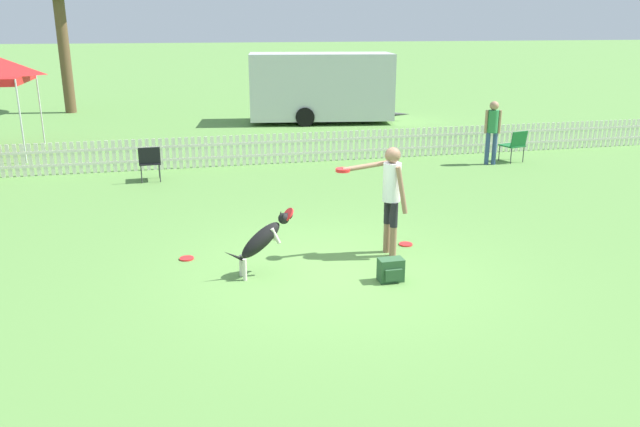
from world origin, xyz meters
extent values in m
plane|color=#5B8C42|center=(0.00, 0.00, 0.00)|extent=(240.00, 240.00, 0.00)
cylinder|color=#8C664C|center=(1.00, 0.37, 0.24)|extent=(0.11, 0.11, 0.49)
cylinder|color=black|center=(1.00, 0.37, 0.69)|extent=(0.12, 0.12, 0.40)
cylinder|color=#8C664C|center=(0.96, 0.57, 0.24)|extent=(0.11, 0.11, 0.49)
cylinder|color=black|center=(0.96, 0.57, 0.69)|extent=(0.12, 0.12, 0.40)
cylinder|color=white|center=(0.98, 0.47, 1.19)|extent=(0.33, 0.33, 0.61)
sphere|color=#8C664C|center=(0.98, 0.47, 1.62)|extent=(0.24, 0.24, 0.24)
cylinder|color=#8C664C|center=(1.08, 0.27, 1.10)|extent=(0.22, 0.15, 0.74)
cylinder|color=#8C664C|center=(0.59, 0.61, 1.43)|extent=(0.75, 0.13, 0.14)
cylinder|color=red|center=(0.22, 0.58, 1.38)|extent=(0.22, 0.22, 0.02)
cylinder|color=red|center=(0.22, 0.58, 1.41)|extent=(0.22, 0.22, 0.02)
ellipsoid|color=black|center=(-1.15, 0.08, 0.54)|extent=(0.74, 0.38, 0.62)
ellipsoid|color=silver|center=(-1.15, 0.08, 0.50)|extent=(0.39, 0.21, 0.31)
sphere|color=black|center=(-0.79, 0.14, 0.83)|extent=(0.17, 0.17, 0.17)
cone|color=black|center=(-0.73, 0.15, 0.88)|extent=(0.16, 0.12, 0.14)
cylinder|color=red|center=(-0.73, 0.15, 0.88)|extent=(0.19, 0.25, 0.19)
cone|color=black|center=(-0.83, 0.19, 0.89)|extent=(0.05, 0.05, 0.07)
cone|color=black|center=(-0.81, 0.09, 0.89)|extent=(0.05, 0.05, 0.07)
cylinder|color=silver|center=(-1.44, 0.12, 0.16)|extent=(0.06, 0.06, 0.32)
cylinder|color=silver|center=(-1.41, -0.06, 0.16)|extent=(0.06, 0.06, 0.32)
cylinder|color=silver|center=(-0.97, 0.19, 0.61)|extent=(0.16, 0.08, 0.26)
cylinder|color=silver|center=(-0.94, 0.03, 0.61)|extent=(0.16, 0.08, 0.26)
cone|color=black|center=(-1.54, 0.01, 0.36)|extent=(0.34, 0.12, 0.23)
cylinder|color=red|center=(-2.20, 0.99, 0.01)|extent=(0.22, 0.22, 0.02)
cylinder|color=red|center=(1.39, 0.80, 0.01)|extent=(0.22, 0.22, 0.02)
cube|color=#2D5633|center=(0.62, -0.57, 0.17)|extent=(0.36, 0.21, 0.34)
cube|color=#2D5633|center=(0.62, -0.70, 0.13)|extent=(0.25, 0.04, 0.17)
cube|color=silver|center=(0.00, 7.58, 0.24)|extent=(23.38, 0.04, 0.06)
cube|color=silver|center=(0.00, 7.58, 0.57)|extent=(23.38, 0.04, 0.06)
cube|color=silver|center=(-6.29, 7.58, 0.40)|extent=(0.09, 0.02, 0.80)
cube|color=silver|center=(-6.13, 7.58, 0.40)|extent=(0.09, 0.02, 0.80)
cube|color=silver|center=(-5.97, 7.58, 0.40)|extent=(0.09, 0.02, 0.80)
cube|color=silver|center=(-5.80, 7.58, 0.40)|extent=(0.09, 0.02, 0.80)
cube|color=silver|center=(-5.64, 7.58, 0.40)|extent=(0.09, 0.02, 0.80)
cube|color=silver|center=(-5.48, 7.58, 0.40)|extent=(0.09, 0.02, 0.80)
cube|color=silver|center=(-5.32, 7.58, 0.40)|extent=(0.09, 0.02, 0.80)
cube|color=silver|center=(-5.16, 7.58, 0.40)|extent=(0.09, 0.02, 0.80)
cube|color=silver|center=(-5.00, 7.58, 0.40)|extent=(0.09, 0.02, 0.80)
cube|color=silver|center=(-4.84, 7.58, 0.40)|extent=(0.09, 0.02, 0.80)
cube|color=silver|center=(-4.68, 7.58, 0.40)|extent=(0.09, 0.02, 0.80)
cube|color=silver|center=(-4.51, 7.58, 0.40)|extent=(0.09, 0.02, 0.80)
cube|color=silver|center=(-4.35, 7.58, 0.40)|extent=(0.09, 0.02, 0.80)
cube|color=silver|center=(-4.19, 7.58, 0.40)|extent=(0.09, 0.02, 0.80)
cube|color=silver|center=(-4.03, 7.58, 0.40)|extent=(0.09, 0.02, 0.80)
cube|color=silver|center=(-3.87, 7.58, 0.40)|extent=(0.09, 0.02, 0.80)
cube|color=silver|center=(-3.71, 7.58, 0.40)|extent=(0.09, 0.02, 0.80)
cube|color=silver|center=(-3.55, 7.58, 0.40)|extent=(0.09, 0.02, 0.80)
cube|color=silver|center=(-3.39, 7.58, 0.40)|extent=(0.09, 0.02, 0.80)
cube|color=silver|center=(-3.22, 7.58, 0.40)|extent=(0.09, 0.02, 0.80)
cube|color=silver|center=(-3.06, 7.58, 0.40)|extent=(0.09, 0.02, 0.80)
cube|color=silver|center=(-2.90, 7.58, 0.40)|extent=(0.09, 0.02, 0.80)
cube|color=silver|center=(-2.74, 7.58, 0.40)|extent=(0.09, 0.02, 0.80)
cube|color=silver|center=(-2.58, 7.58, 0.40)|extent=(0.09, 0.02, 0.80)
cube|color=silver|center=(-2.42, 7.58, 0.40)|extent=(0.09, 0.02, 0.80)
cube|color=silver|center=(-2.26, 7.58, 0.40)|extent=(0.09, 0.02, 0.80)
cube|color=silver|center=(-2.10, 7.58, 0.40)|extent=(0.09, 0.02, 0.80)
cube|color=silver|center=(-1.93, 7.58, 0.40)|extent=(0.09, 0.02, 0.80)
cube|color=silver|center=(-1.77, 7.58, 0.40)|extent=(0.09, 0.02, 0.80)
cube|color=silver|center=(-1.61, 7.58, 0.40)|extent=(0.09, 0.02, 0.80)
cube|color=silver|center=(-1.45, 7.58, 0.40)|extent=(0.09, 0.02, 0.80)
cube|color=silver|center=(-1.29, 7.58, 0.40)|extent=(0.09, 0.02, 0.80)
cube|color=silver|center=(-1.13, 7.58, 0.40)|extent=(0.09, 0.02, 0.80)
cube|color=silver|center=(-0.97, 7.58, 0.40)|extent=(0.09, 0.02, 0.80)
cube|color=silver|center=(-0.81, 7.58, 0.40)|extent=(0.09, 0.02, 0.80)
cube|color=silver|center=(-0.64, 7.58, 0.40)|extent=(0.09, 0.02, 0.80)
cube|color=silver|center=(-0.48, 7.58, 0.40)|extent=(0.09, 0.02, 0.80)
cube|color=silver|center=(-0.32, 7.58, 0.40)|extent=(0.09, 0.02, 0.80)
cube|color=silver|center=(-0.16, 7.58, 0.40)|extent=(0.09, 0.02, 0.80)
cube|color=silver|center=(0.00, 7.58, 0.40)|extent=(0.09, 0.02, 0.80)
cube|color=silver|center=(0.16, 7.58, 0.40)|extent=(0.09, 0.02, 0.80)
cube|color=silver|center=(0.32, 7.58, 0.40)|extent=(0.09, 0.02, 0.80)
cube|color=silver|center=(0.48, 7.58, 0.40)|extent=(0.09, 0.02, 0.80)
cube|color=silver|center=(0.64, 7.58, 0.40)|extent=(0.09, 0.02, 0.80)
cube|color=silver|center=(0.81, 7.58, 0.40)|extent=(0.09, 0.02, 0.80)
cube|color=silver|center=(0.97, 7.58, 0.40)|extent=(0.09, 0.02, 0.80)
cube|color=silver|center=(1.13, 7.58, 0.40)|extent=(0.09, 0.02, 0.80)
cube|color=silver|center=(1.29, 7.58, 0.40)|extent=(0.09, 0.02, 0.80)
cube|color=silver|center=(1.45, 7.58, 0.40)|extent=(0.09, 0.02, 0.80)
cube|color=silver|center=(1.61, 7.58, 0.40)|extent=(0.09, 0.02, 0.80)
cube|color=silver|center=(1.77, 7.58, 0.40)|extent=(0.09, 0.02, 0.80)
cube|color=silver|center=(1.93, 7.58, 0.40)|extent=(0.09, 0.02, 0.80)
cube|color=silver|center=(2.10, 7.58, 0.40)|extent=(0.09, 0.02, 0.80)
cube|color=silver|center=(2.26, 7.58, 0.40)|extent=(0.09, 0.02, 0.80)
cube|color=silver|center=(2.42, 7.58, 0.40)|extent=(0.09, 0.02, 0.80)
cube|color=silver|center=(2.58, 7.58, 0.40)|extent=(0.09, 0.02, 0.80)
cube|color=silver|center=(2.74, 7.58, 0.40)|extent=(0.09, 0.02, 0.80)
cube|color=silver|center=(2.90, 7.58, 0.40)|extent=(0.09, 0.02, 0.80)
cube|color=silver|center=(3.06, 7.58, 0.40)|extent=(0.09, 0.02, 0.80)
cube|color=silver|center=(3.22, 7.58, 0.40)|extent=(0.09, 0.02, 0.80)
cube|color=silver|center=(3.39, 7.58, 0.40)|extent=(0.09, 0.02, 0.80)
cube|color=silver|center=(3.55, 7.58, 0.40)|extent=(0.09, 0.02, 0.80)
cube|color=silver|center=(3.71, 7.58, 0.40)|extent=(0.09, 0.02, 0.80)
cube|color=silver|center=(3.87, 7.58, 0.40)|extent=(0.09, 0.02, 0.80)
cube|color=silver|center=(4.03, 7.58, 0.40)|extent=(0.09, 0.02, 0.80)
cube|color=silver|center=(4.19, 7.58, 0.40)|extent=(0.09, 0.02, 0.80)
cube|color=silver|center=(4.35, 7.58, 0.40)|extent=(0.09, 0.02, 0.80)
cube|color=silver|center=(4.51, 7.58, 0.40)|extent=(0.09, 0.02, 0.80)
cube|color=silver|center=(4.68, 7.58, 0.40)|extent=(0.09, 0.02, 0.80)
cube|color=silver|center=(4.84, 7.58, 0.40)|extent=(0.09, 0.02, 0.80)
cube|color=silver|center=(5.00, 7.58, 0.40)|extent=(0.09, 0.02, 0.80)
cube|color=silver|center=(5.16, 7.58, 0.40)|extent=(0.09, 0.02, 0.80)
cube|color=silver|center=(5.32, 7.58, 0.40)|extent=(0.09, 0.02, 0.80)
cube|color=silver|center=(5.48, 7.58, 0.40)|extent=(0.09, 0.02, 0.80)
cube|color=silver|center=(5.64, 7.58, 0.40)|extent=(0.09, 0.02, 0.80)
cube|color=silver|center=(5.80, 7.58, 0.40)|extent=(0.09, 0.02, 0.80)
cube|color=silver|center=(5.97, 7.58, 0.40)|extent=(0.09, 0.02, 0.80)
cube|color=silver|center=(6.13, 7.58, 0.40)|extent=(0.09, 0.02, 0.80)
cube|color=silver|center=(6.29, 7.58, 0.40)|extent=(0.09, 0.02, 0.80)
cube|color=silver|center=(6.45, 7.58, 0.40)|extent=(0.09, 0.02, 0.80)
cube|color=silver|center=(6.61, 7.58, 0.40)|extent=(0.09, 0.02, 0.80)
cube|color=silver|center=(6.77, 7.58, 0.40)|extent=(0.09, 0.02, 0.80)
cube|color=silver|center=(6.93, 7.58, 0.40)|extent=(0.09, 0.02, 0.80)
cube|color=silver|center=(7.09, 7.58, 0.40)|extent=(0.09, 0.02, 0.80)
cube|color=silver|center=(7.26, 7.58, 0.40)|extent=(0.09, 0.02, 0.80)
cube|color=silver|center=(7.42, 7.58, 0.40)|extent=(0.09, 0.02, 0.80)
cube|color=silver|center=(7.58, 7.58, 0.40)|extent=(0.09, 0.02, 0.80)
cube|color=silver|center=(7.74, 7.58, 0.40)|extent=(0.09, 0.02, 0.80)
cube|color=silver|center=(7.90, 7.58, 0.40)|extent=(0.09, 0.02, 0.80)
cube|color=silver|center=(8.06, 7.58, 0.40)|extent=(0.09, 0.02, 0.80)
cube|color=silver|center=(8.22, 7.58, 0.40)|extent=(0.09, 0.02, 0.80)
cube|color=silver|center=(8.38, 7.58, 0.40)|extent=(0.09, 0.02, 0.80)
cube|color=silver|center=(8.55, 7.58, 0.40)|extent=(0.09, 0.02, 0.80)
cube|color=silver|center=(8.71, 7.58, 0.40)|extent=(0.09, 0.02, 0.80)
cube|color=silver|center=(8.87, 7.58, 0.40)|extent=(0.09, 0.02, 0.80)
cube|color=silver|center=(9.03, 7.58, 0.40)|extent=(0.09, 0.02, 0.80)
cube|color=silver|center=(9.19, 7.58, 0.40)|extent=(0.09, 0.02, 0.80)
cube|color=silver|center=(9.35, 7.58, 0.40)|extent=(0.09, 0.02, 0.80)
cube|color=silver|center=(9.51, 7.58, 0.40)|extent=(0.09, 0.02, 0.80)
cube|color=silver|center=(9.67, 7.58, 0.40)|extent=(0.09, 0.02, 0.80)
cube|color=silver|center=(9.84, 7.58, 0.40)|extent=(0.09, 0.02, 0.80)
cube|color=silver|center=(10.00, 7.58, 0.40)|extent=(0.09, 0.02, 0.80)
cube|color=silver|center=(10.16, 7.58, 0.40)|extent=(0.09, 0.02, 0.80)
cube|color=silver|center=(10.32, 7.58, 0.40)|extent=(0.09, 0.02, 0.80)
cube|color=silver|center=(10.48, 7.58, 0.40)|extent=(0.09, 0.02, 0.80)
cube|color=silver|center=(10.64, 7.58, 0.40)|extent=(0.09, 0.02, 0.80)
cube|color=silver|center=(10.80, 7.58, 0.40)|extent=(0.09, 0.02, 0.80)
cube|color=silver|center=(10.96, 7.58, 0.40)|extent=(0.09, 0.02, 0.80)
cube|color=silver|center=(11.13, 7.58, 0.40)|extent=(0.09, 0.02, 0.80)
cube|color=silver|center=(11.29, 7.58, 0.40)|extent=(0.09, 0.02, 0.80)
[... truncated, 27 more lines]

